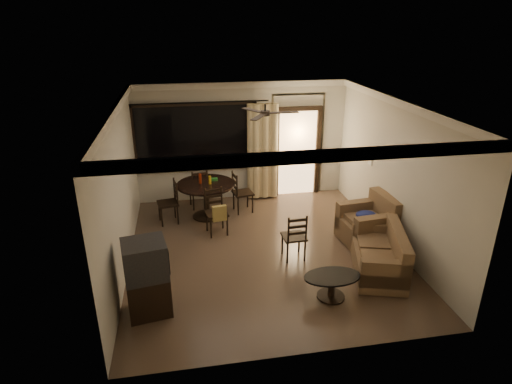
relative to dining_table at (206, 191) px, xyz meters
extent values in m
plane|color=#7F6651|center=(0.96, -1.72, -0.62)|extent=(5.50, 5.50, 0.00)
plane|color=beige|center=(0.96, 1.03, 0.78)|extent=(5.00, 0.00, 5.00)
plane|color=beige|center=(0.96, -4.47, 0.78)|extent=(5.00, 0.00, 5.00)
plane|color=beige|center=(-1.54, -1.72, 0.78)|extent=(0.00, 5.50, 5.50)
plane|color=beige|center=(3.46, -1.72, 0.78)|extent=(0.00, 5.50, 5.50)
plane|color=white|center=(0.96, -1.72, 2.18)|extent=(5.50, 5.50, 0.00)
cube|color=black|center=(-0.14, 1.00, 0.95)|extent=(2.70, 0.04, 1.45)
cylinder|color=black|center=(-0.04, 0.91, 1.76)|extent=(3.20, 0.03, 0.03)
cube|color=#FFC684|center=(2.31, 0.98, 0.43)|extent=(0.91, 0.03, 2.08)
cube|color=white|center=(3.45, -0.67, 0.68)|extent=(0.02, 0.18, 0.12)
cylinder|color=black|center=(0.96, -1.72, 2.12)|extent=(0.03, 0.03, 0.12)
cylinder|color=black|center=(0.96, -1.72, 2.03)|extent=(0.16, 0.16, 0.08)
cylinder|color=black|center=(0.00, 0.00, 0.15)|extent=(1.27, 1.27, 0.04)
cylinder|color=black|center=(0.00, 0.00, -0.23)|extent=(0.13, 0.13, 0.74)
cylinder|color=black|center=(0.00, 0.00, -0.61)|extent=(0.63, 0.63, 0.03)
cylinder|color=maroon|center=(-0.11, 0.03, 0.28)|extent=(0.06, 0.06, 0.22)
cylinder|color=gold|center=(0.09, -0.04, 0.26)|extent=(0.06, 0.06, 0.18)
cube|color=#247927|center=(0.20, 0.16, 0.19)|extent=(0.14, 0.10, 0.05)
cube|color=black|center=(-0.84, -0.15, -0.17)|extent=(0.49, 0.49, 0.04)
cube|color=black|center=(0.84, 0.15, -0.17)|extent=(0.49, 0.49, 0.04)
cube|color=black|center=(0.15, -0.84, -0.17)|extent=(0.49, 0.49, 0.04)
cube|color=tan|center=(0.19, -1.06, -0.07)|extent=(0.29, 0.13, 0.32)
cube|color=black|center=(-0.14, 0.58, -0.17)|extent=(0.49, 0.49, 0.04)
cube|color=black|center=(-1.09, -3.20, -0.31)|extent=(0.70, 0.65, 0.62)
cube|color=black|center=(-1.09, -3.20, 0.28)|extent=(0.70, 0.65, 0.56)
cube|color=black|center=(-0.78, -3.14, 0.28)|extent=(0.10, 0.44, 0.38)
cube|color=#442B1F|center=(2.77, -2.79, -0.42)|extent=(1.17, 1.64, 0.37)
cube|color=#442B1F|center=(3.05, -2.87, -0.12)|extent=(0.59, 1.47, 0.60)
cube|color=#442B1F|center=(2.58, -3.41, -0.24)|extent=(0.80, 0.38, 0.46)
cube|color=#442B1F|center=(2.95, -2.16, -0.24)|extent=(0.80, 0.38, 0.46)
cube|color=#442B1F|center=(2.72, -2.77, -0.21)|extent=(0.90, 1.40, 0.11)
cube|color=#442B1F|center=(3.01, -1.75, -0.38)|extent=(1.03, 1.03, 0.44)
cube|color=#442B1F|center=(3.37, -1.71, -0.01)|extent=(0.32, 0.96, 0.72)
cube|color=#442B1F|center=(3.05, -2.11, -0.16)|extent=(0.96, 0.30, 0.55)
cube|color=#442B1F|center=(2.97, -1.38, -0.16)|extent=(0.96, 0.30, 0.55)
cube|color=#442B1F|center=(2.96, -1.75, -0.13)|extent=(0.73, 0.78, 0.13)
ellipsoid|color=navy|center=(2.96, -1.75, -0.01)|extent=(0.40, 0.33, 0.12)
ellipsoid|color=black|center=(1.73, -3.34, -0.24)|extent=(0.91, 0.55, 0.03)
cylinder|color=black|center=(1.73, -3.34, -0.43)|extent=(0.10, 0.10, 0.36)
cylinder|color=black|center=(1.73, -3.34, -0.61)|extent=(0.44, 0.44, 0.03)
cube|color=black|center=(1.45, -2.05, -0.19)|extent=(0.43, 0.43, 0.04)
camera|label=1|loc=(-0.44, -8.73, 3.52)|focal=30.00mm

